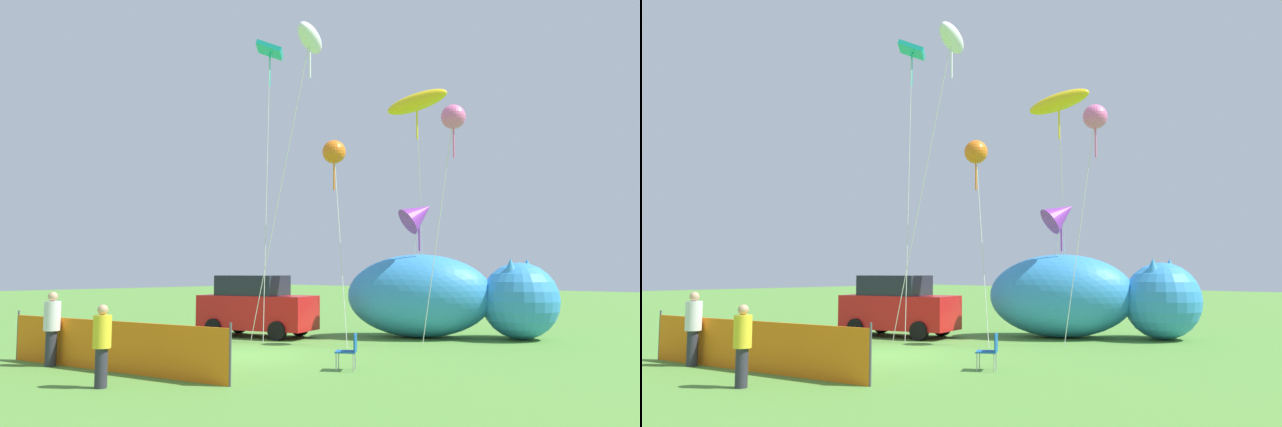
{
  "view_description": "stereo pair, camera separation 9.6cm",
  "coord_description": "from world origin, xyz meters",
  "views": [
    {
      "loc": [
        13.31,
        -11.6,
        2.37
      ],
      "look_at": [
        -0.95,
        4.19,
        4.3
      ],
      "focal_mm": 35.0,
      "sensor_mm": 36.0,
      "label": 1
    },
    {
      "loc": [
        13.38,
        -11.54,
        2.37
      ],
      "look_at": [
        -0.95,
        4.19,
        4.3
      ],
      "focal_mm": 35.0,
      "sensor_mm": 36.0,
      "label": 2
    }
  ],
  "objects": [
    {
      "name": "spectator_in_yellow_shirt",
      "position": [
        1.45,
        -5.07,
        0.91
      ],
      "size": [
        0.36,
        0.36,
        1.67
      ],
      "color": "#2D2D38",
      "rests_on": "ground"
    },
    {
      "name": "folding_chair",
      "position": [
        3.81,
        -0.02,
        0.52
      ],
      "size": [
        0.66,
        0.66,
        0.87
      ],
      "rotation": [
        0.0,
        0.0,
        -2.58
      ],
      "color": "#1959A5",
      "rests_on": "ground"
    },
    {
      "name": "parked_car",
      "position": [
        -3.48,
        3.58,
        1.06
      ],
      "size": [
        4.47,
        2.75,
        2.17
      ],
      "rotation": [
        0.0,
        0.0,
        0.28
      ],
      "color": "red",
      "rests_on": "ground"
    },
    {
      "name": "kite_teal_diamond",
      "position": [
        -2.19,
        2.93,
        9.8
      ],
      "size": [
        1.28,
        1.27,
        10.28
      ],
      "color": "silver",
      "rests_on": "ground"
    },
    {
      "name": "kite_white_ghost",
      "position": [
        0.16,
        2.48,
        9.68
      ],
      "size": [
        3.31,
        1.99,
        10.14
      ],
      "color": "silver",
      "rests_on": "ground"
    },
    {
      "name": "kite_purple_delta",
      "position": [
        1.33,
        6.83,
        4.31
      ],
      "size": [
        1.64,
        1.74,
        5.03
      ],
      "color": "silver",
      "rests_on": "ground"
    },
    {
      "name": "inflatable_cat",
      "position": [
        1.83,
        7.68,
        1.35
      ],
      "size": [
        7.17,
        5.65,
        2.92
      ],
      "rotation": [
        0.0,
        0.0,
        0.54
      ],
      "color": "#338CD8",
      "rests_on": "ground"
    },
    {
      "name": "kite_pink_octopus",
      "position": [
        3.44,
        5.64,
        7.17
      ],
      "size": [
        1.35,
        0.91,
        7.6
      ],
      "color": "silver",
      "rests_on": "ground"
    },
    {
      "name": "ground_plane",
      "position": [
        0.0,
        0.0,
        0.0
      ],
      "size": [
        120.0,
        120.0,
        0.0
      ],
      "primitive_type": "plane",
      "color": "#548C38"
    },
    {
      "name": "kite_yellow_hero",
      "position": [
        1.68,
        6.26,
        8.11
      ],
      "size": [
        2.37,
        2.76,
        8.7
      ],
      "color": "silver",
      "rests_on": "ground"
    },
    {
      "name": "safety_fence",
      "position": [
        -0.31,
        -3.88,
        0.59
      ],
      "size": [
        7.2,
        1.37,
        1.29
      ],
      "rotation": [
        0.0,
        0.0,
        0.18
      ],
      "color": "orange",
      "rests_on": "ground"
    },
    {
      "name": "spectator_in_grey_shirt",
      "position": [
        -2.12,
        -4.46,
        1.0
      ],
      "size": [
        0.4,
        0.4,
        1.83
      ],
      "color": "#2D2D38",
      "rests_on": "ground"
    },
    {
      "name": "kite_orange_flower",
      "position": [
        -0.28,
        4.16,
        6.32
      ],
      "size": [
        1.8,
        1.43,
        6.75
      ],
      "color": "silver",
      "rests_on": "ground"
    }
  ]
}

